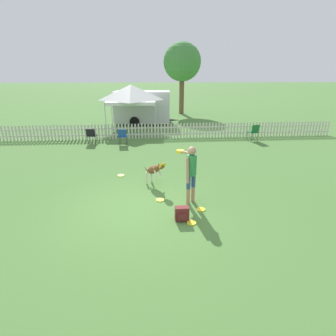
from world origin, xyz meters
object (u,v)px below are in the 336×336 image
folding_chair_blue_left (123,135)px  equipment_trailer (143,107)px  leaping_dog (154,169)px  folding_chair_center (254,131)px  frisbee_midfield (160,200)px  frisbee_near_dog (121,175)px  backpack_on_grass (182,214)px  canopy_tent_main (131,94)px  tree_left_grove (182,62)px  folding_chair_green_right (92,135)px  handler_person (190,168)px  frisbee_far_scatter (201,209)px  frisbee_near_handler (192,223)px

folding_chair_blue_left → equipment_trailer: (0.99, 6.30, 0.73)m
leaping_dog → folding_chair_center: folding_chair_center is taller
frisbee_midfield → folding_chair_blue_left: folding_chair_blue_left is taller
frisbee_near_dog → equipment_trailer: bearing=86.2°
frisbee_near_dog → backpack_on_grass: (1.81, -3.23, 0.17)m
frisbee_near_dog → equipment_trailer: equipment_trailer is taller
backpack_on_grass → canopy_tent_main: 11.97m
frisbee_midfield → tree_left_grove: 18.67m
canopy_tent_main → leaping_dog: bearing=-82.9°
frisbee_near_dog → folding_chair_center: 8.36m
canopy_tent_main → folding_chair_green_right: bearing=-119.2°
frisbee_midfield → equipment_trailer: (-0.61, 12.86, 1.22)m
leaping_dog → backpack_on_grass: leaping_dog is taller
handler_person → leaping_dog: handler_person is taller
leaping_dog → equipment_trailer: (-0.49, 11.76, 0.67)m
frisbee_far_scatter → folding_chair_green_right: 8.79m
backpack_on_grass → folding_chair_green_right: (-3.75, 8.12, 0.30)m
frisbee_far_scatter → tree_left_grove: bearing=84.3°
canopy_tent_main → equipment_trailer: size_ratio=0.62×
backpack_on_grass → folding_chair_center: folding_chair_center is taller
frisbee_near_dog → backpack_on_grass: size_ratio=0.65×
folding_chair_green_right → tree_left_grove: (6.18, 10.93, 4.00)m
tree_left_grove → frisbee_far_scatter: bearing=-95.7°
handler_person → backpack_on_grass: 1.36m
leaping_dog → frisbee_midfield: bearing=59.5°
frisbee_near_handler → backpack_on_grass: (-0.22, 0.16, 0.17)m
frisbee_midfield → folding_chair_blue_left: size_ratio=0.29×
frisbee_near_handler → leaping_dog: bearing=109.1°
folding_chair_center → tree_left_grove: bearing=-90.9°
frisbee_near_handler → canopy_tent_main: (-2.00, 11.81, 2.28)m
leaping_dog → folding_chair_green_right: bearing=-98.8°
folding_chair_blue_left → frisbee_far_scatter: bearing=111.9°
leaping_dog → backpack_on_grass: 2.37m
frisbee_near_dog → tree_left_grove: 16.97m
tree_left_grove → folding_chair_green_right: bearing=-119.5°
handler_person → tree_left_grove: tree_left_grove is taller
leaping_dog → folding_chair_blue_left: size_ratio=1.13×
backpack_on_grass → folding_chair_blue_left: size_ratio=0.44×
handler_person → folding_chair_green_right: bearing=82.9°
frisbee_near_handler → canopy_tent_main: canopy_tent_main is taller
frisbee_near_handler → folding_chair_blue_left: 8.22m
frisbee_near_handler → frisbee_midfield: bearing=118.5°
backpack_on_grass → frisbee_near_handler: bearing=-35.9°
leaping_dog → frisbee_far_scatter: 2.20m
frisbee_far_scatter → canopy_tent_main: bearing=101.9°
handler_person → backpack_on_grass: size_ratio=4.54×
leaping_dog → folding_chair_center: bearing=-171.3°
handler_person → folding_chair_blue_left: handler_person is taller
folding_chair_blue_left → folding_chair_center: 7.12m
folding_chair_center → folding_chair_green_right: 8.77m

